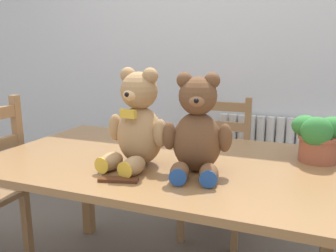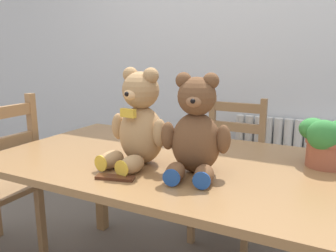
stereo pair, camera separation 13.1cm
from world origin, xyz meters
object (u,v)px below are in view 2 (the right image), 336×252
teddy_bear_left (139,123)px  teddy_bear_right (196,131)px  chocolate_bar (115,178)px  wooden_chair_behind (229,169)px  potted_plant (326,140)px

teddy_bear_left → teddy_bear_right: bearing=-171.6°
teddy_bear_right → chocolate_bar: 0.35m
wooden_chair_behind → teddy_bear_left: size_ratio=2.27×
teddy_bear_left → teddy_bear_right: size_ratio=1.04×
wooden_chair_behind → teddy_bear_right: size_ratio=2.35×
teddy_bear_left → teddy_bear_right: (0.25, 0.00, -0.01)m
wooden_chair_behind → teddy_bear_right: 0.98m
wooden_chair_behind → teddy_bear_right: teddy_bear_right is taller
teddy_bear_left → chocolate_bar: teddy_bear_left is taller
teddy_bear_right → potted_plant: teddy_bear_right is taller
potted_plant → chocolate_bar: potted_plant is taller
wooden_chair_behind → teddy_bear_left: teddy_bear_left is taller
wooden_chair_behind → teddy_bear_left: 0.99m
teddy_bear_left → potted_plant: size_ratio=1.82×
wooden_chair_behind → potted_plant: 0.88m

